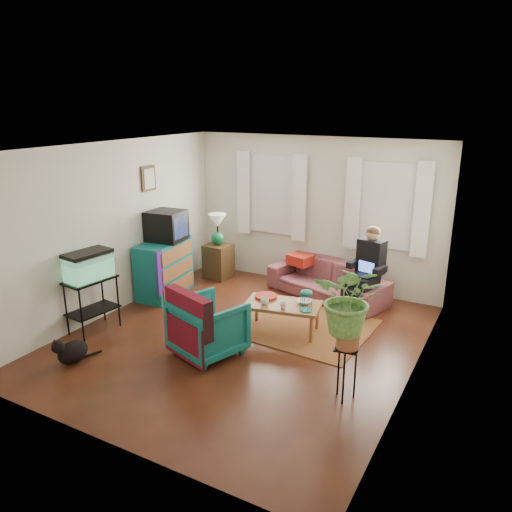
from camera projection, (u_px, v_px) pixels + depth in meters
The scene contains 31 objects.
floor at pixel (242, 339), 6.89m from camera, with size 4.50×5.00×0.01m, color #4F2B14.
ceiling at pixel (240, 148), 6.11m from camera, with size 4.50×5.00×0.01m, color white.
wall_back at pixel (314, 213), 8.59m from camera, with size 4.50×0.01×2.60m, color silver.
wall_front at pixel (99, 320), 4.41m from camera, with size 4.50×0.01×2.60m, color silver.
wall_left at pixel (113, 229), 7.53m from camera, with size 0.01×5.00×2.60m, color silver.
wall_right at pixel (418, 278), 5.47m from camera, with size 0.01×5.00×2.60m, color silver.
window_left at pixel (273, 195), 8.87m from camera, with size 1.08×0.04×1.38m, color white.
window_right at pixel (388, 206), 7.93m from camera, with size 1.08×0.04×1.38m, color white.
curtains_left at pixel (271, 196), 8.80m from camera, with size 1.36×0.06×1.50m, color white.
curtains_right at pixel (386, 207), 7.86m from camera, with size 1.36×0.06×1.50m, color white.
picture_frame at pixel (149, 179), 8.03m from camera, with size 0.04×0.32×0.40m, color #3D2616.
area_rug at pixel (299, 325), 7.30m from camera, with size 2.00×1.60×0.01m, color brown.
sofa at pixel (328, 274), 8.28m from camera, with size 2.02×0.80×0.79m, color brown.
seated_person at pixel (367, 273), 7.73m from camera, with size 0.51×0.62×1.21m, color black, non-canonical shape.
side_table at pixel (218, 261), 9.20m from camera, with size 0.44×0.44×0.64m, color #3A2115.
table_lamp at pixel (218, 230), 9.02m from camera, with size 0.33×0.33×0.58m, color white, non-canonical shape.
dresser at pixel (164, 268), 8.35m from camera, with size 0.52×1.04×0.93m, color #136F74.
crt_tv at pixel (166, 226), 8.22m from camera, with size 0.57×0.52×0.50m, color black.
aquarium_stand at pixel (93, 305), 7.05m from camera, with size 0.39×0.70×0.78m, color black.
aquarium at pixel (88, 265), 6.87m from camera, with size 0.35×0.64×0.41m, color #7FD899.
black_cat at pixel (73, 350), 6.22m from camera, with size 0.28×0.43×0.36m, color black.
armchair at pixel (208, 324), 6.41m from camera, with size 0.79×0.74×0.82m, color #106063.
serape_throw at pixel (188, 319), 6.16m from camera, with size 0.82×0.19×0.67m, color #9E0A0A.
coffee_table at pixel (283, 318), 7.06m from camera, with size 1.05×0.57×0.43m, color brown.
cup_a at pixel (265, 301), 6.96m from camera, with size 0.12×0.12×0.09m, color white.
cup_b at pixel (283, 306), 6.81m from camera, with size 0.10×0.10×0.09m, color beige.
bowl at pixel (304, 302), 6.99m from camera, with size 0.21×0.21×0.05m, color white.
snack_tray at pixel (266, 296), 7.20m from camera, with size 0.32×0.32×0.04m, color #B21414.
birdcage at pixel (306, 300), 6.72m from camera, with size 0.17×0.17×0.30m, color #115B6B, non-canonical shape.
plant_stand at pixel (346, 373), 5.43m from camera, with size 0.27×0.27×0.63m, color black.
potted_plant at pixel (350, 310), 5.21m from camera, with size 0.72×0.62×0.80m, color #599947.
Camera 1 is at (3.16, -5.37, 3.16)m, focal length 35.00 mm.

